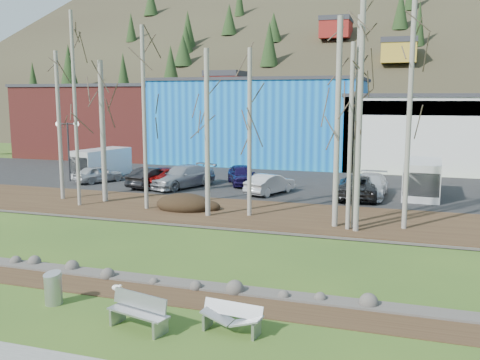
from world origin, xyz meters
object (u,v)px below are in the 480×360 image
(seagull, at_px, (117,288))
(car_5, at_px, (270,184))
(car_4, at_px, (242,175))
(van_white, at_px, (422,179))
(car_6, at_px, (358,187))
(bench_intact, at_px, (139,312))
(car_7, at_px, (370,186))
(street_lamp, at_px, (68,134))
(bench_damaged, at_px, (232,318))
(car_3, at_px, (182,177))
(litter_bin, at_px, (53,290))
(car_0, at_px, (99,174))
(car_2, at_px, (166,176))
(van_grey, at_px, (99,163))
(car_1, at_px, (152,177))

(seagull, relative_size, car_5, 0.11)
(car_4, height_order, van_white, van_white)
(car_6, distance_m, van_white, 4.24)
(bench_intact, relative_size, car_5, 0.50)
(car_7, bearing_deg, street_lamp, -177.16)
(car_4, distance_m, car_7, 9.54)
(car_5, relative_size, van_white, 0.76)
(bench_damaged, xyz_separation_m, car_3, (-10.96, 20.89, 0.52))
(litter_bin, relative_size, car_0, 0.25)
(bench_intact, distance_m, car_4, 24.45)
(car_6, relative_size, van_white, 0.99)
(car_0, relative_size, car_6, 0.71)
(street_lamp, xyz_separation_m, car_6, (21.68, -0.24, -2.84))
(bench_intact, distance_m, car_5, 21.09)
(car_2, relative_size, van_grey, 0.92)
(litter_bin, distance_m, car_0, 24.03)
(car_0, xyz_separation_m, car_4, (10.59, 2.33, 0.09))
(seagull, distance_m, car_1, 20.61)
(litter_bin, height_order, car_1, car_1)
(bench_intact, relative_size, car_2, 0.42)
(bench_intact, xyz_separation_m, car_4, (-4.70, 23.99, 0.38))
(bench_intact, bearing_deg, car_5, 108.79)
(seagull, bearing_deg, car_3, 128.50)
(car_3, relative_size, car_6, 1.00)
(car_2, bearing_deg, litter_bin, 111.06)
(bench_damaged, height_order, car_1, car_1)
(car_1, distance_m, car_2, 1.07)
(car_3, bearing_deg, car_4, 55.76)
(van_grey, bearing_deg, seagull, -44.70)
(car_3, bearing_deg, bench_damaged, -40.59)
(bench_intact, height_order, van_white, van_white)
(bench_damaged, xyz_separation_m, car_6, (1.32, 20.66, 0.48))
(car_2, relative_size, car_4, 1.14)
(car_6, distance_m, van_grey, 21.08)
(van_white, bearing_deg, car_3, -173.03)
(van_grey, bearing_deg, bench_intact, -43.83)
(bench_intact, distance_m, car_2, 23.91)
(car_5, xyz_separation_m, van_white, (9.58, 1.94, 0.49))
(seagull, bearing_deg, van_white, 85.00)
(car_1, relative_size, car_6, 0.81)
(car_5, bearing_deg, car_4, -25.62)
(bench_intact, bearing_deg, seagull, 146.48)
(car_0, distance_m, car_4, 10.85)
(car_4, height_order, car_6, car_6)
(car_0, bearing_deg, bench_damaged, 156.58)
(car_6, bearing_deg, bench_damaged, 83.13)
(car_1, xyz_separation_m, car_7, (15.07, 0.89, 0.03))
(car_4, height_order, car_7, car_7)
(bench_intact, bearing_deg, car_4, 115.04)
(seagull, height_order, van_white, van_white)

